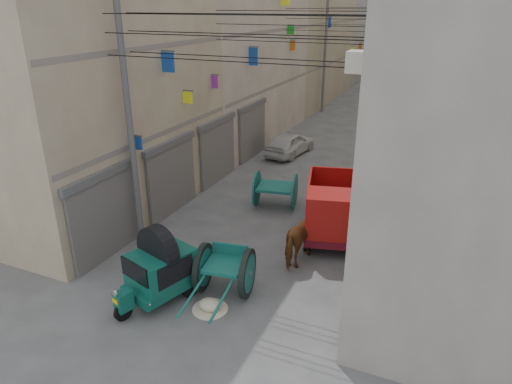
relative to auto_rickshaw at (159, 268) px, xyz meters
The scene contains 17 objects.
building_row_left 31.89m from the auto_rickshaw, 102.78° to the left, with size 8.00×62.00×14.00m.
building_row_right 32.41m from the auto_rickshaw, 73.56° to the left, with size 8.00×62.00×14.00m.
end_cap_building 62.77m from the auto_rickshaw, 89.04° to the left, with size 22.00×10.00×13.00m, color tan.
shutters_left 7.48m from the auto_rickshaw, 112.64° to the left, with size 0.18×14.40×2.88m.
signboards 18.37m from the auto_rickshaw, 86.74° to the left, with size 8.22×40.52×5.67m.
ac_units 9.00m from the auto_rickshaw, 41.70° to the left, with size 0.70×6.55×3.35m.
utility_poles 13.89m from the auto_rickshaw, 85.58° to the left, with size 7.40×22.20×8.00m.
overhead_cables 12.39m from the auto_rickshaw, 84.54° to the left, with size 7.40×22.52×1.12m.
auto_rickshaw is the anchor object (origin of this frame).
tonga_cart 1.79m from the auto_rickshaw, 34.68° to the left, with size 1.64×3.22×1.39m.
mini_truck 6.14m from the auto_rickshaw, 56.89° to the left, with size 2.53×4.02×2.10m.
second_cart 7.06m from the auto_rickshaw, 85.25° to the left, with size 1.84×1.69×1.42m.
feed_sack 1.68m from the auto_rickshaw, ahead, with size 0.60×0.48×0.30m, color beige.
horse 4.61m from the auto_rickshaw, 49.74° to the left, with size 0.90×1.97×1.66m, color brown.
distant_car_white 13.76m from the auto_rickshaw, 95.03° to the left, with size 1.45×3.60×1.23m, color silver.
distant_car_grey 31.91m from the auto_rickshaw, 84.43° to the left, with size 1.26×3.63×1.20m, color #585D5A.
distant_car_green 37.88m from the auto_rickshaw, 88.35° to the left, with size 1.74×4.29×1.24m, color #1A4C30.
Camera 1 is at (5.58, -5.10, 7.55)m, focal length 32.00 mm.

